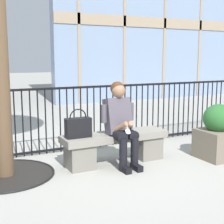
% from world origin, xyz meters
% --- Properties ---
extents(ground_plane, '(60.00, 60.00, 0.00)m').
position_xyz_m(ground_plane, '(0.00, 0.00, 0.00)').
color(ground_plane, '#9E9B93').
extents(stone_bench, '(1.60, 0.44, 0.45)m').
position_xyz_m(stone_bench, '(0.00, 0.00, 0.27)').
color(stone_bench, gray).
rests_on(stone_bench, ground).
extents(seated_person_with_phone, '(0.52, 0.66, 1.21)m').
position_xyz_m(seated_person_with_phone, '(0.02, -0.13, 0.65)').
color(seated_person_with_phone, black).
rests_on(seated_person_with_phone, ground).
extents(handbag_on_bench, '(0.36, 0.14, 0.40)m').
position_xyz_m(handbag_on_bench, '(-0.58, -0.01, 0.60)').
color(handbag_on_bench, black).
rests_on(handbag_on_bench, stone_bench).
extents(plaza_railing, '(9.83, 0.04, 1.08)m').
position_xyz_m(plaza_railing, '(-0.00, 0.91, 0.55)').
color(plaza_railing, black).
rests_on(plaza_railing, ground).
extents(planter, '(0.55, 0.55, 0.85)m').
position_xyz_m(planter, '(1.52, -0.52, 0.39)').
color(planter, '#726656').
rests_on(planter, ground).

